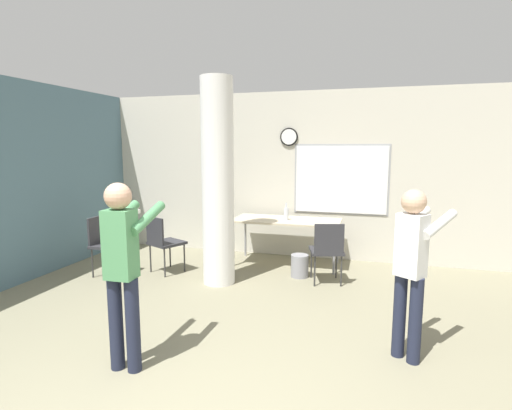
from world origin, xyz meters
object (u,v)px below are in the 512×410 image
Objects in this scene: chair_by_left_wall at (105,241)px; folding_table at (286,222)px; chair_table_right at (327,248)px; person_playing_side at (412,261)px; person_playing_front at (123,262)px; chair_near_pillar at (163,240)px; bottle_on_table at (286,213)px.

folding_table is at bearing 26.95° from chair_by_left_wall.
chair_table_right is 2.05m from person_playing_side.
chair_by_left_wall is 2.81m from person_playing_front.
chair_by_left_wall is at bearing 162.55° from person_playing_side.
chair_by_left_wall is at bearing -153.05° from folding_table.
chair_near_pillar is 0.57× the size of person_playing_side.
chair_near_pillar is 2.66m from person_playing_front.
folding_table is at bearing 134.24° from chair_table_right.
person_playing_side is at bearing -25.53° from chair_near_pillar.
bottle_on_table is 1.94m from chair_near_pillar.
chair_near_pillar is at bearing -150.38° from folding_table.
person_playing_front is at bearing -101.28° from folding_table.
chair_near_pillar is at bearing -175.19° from chair_table_right.
bottle_on_table is at bearing 78.46° from person_playing_front.
chair_near_pillar is (0.78, 0.30, 0.00)m from chair_by_left_wall.
folding_table is 1.95× the size of chair_near_pillar.
person_playing_side reaches higher than folding_table.
person_playing_side is at bearing -57.08° from folding_table.
chair_table_right is 0.54× the size of person_playing_front.
chair_table_right reaches higher than folding_table.
person_playing_front reaches higher than chair_table_right.
folding_table is 1.06× the size of person_playing_front.
bottle_on_table is 0.32× the size of chair_table_right.
person_playing_side is (4.10, -1.29, 0.39)m from chair_by_left_wall.
chair_by_left_wall is 0.57× the size of person_playing_side.
chair_by_left_wall is 0.84m from chair_near_pillar.
folding_table is 6.13× the size of bottle_on_table.
chair_table_right is (0.73, -0.75, -0.18)m from folding_table.
person_playing_front is at bearing -101.54° from bottle_on_table.
folding_table is at bearing 122.92° from person_playing_side.
person_playing_front is (1.79, -2.13, 0.43)m from chair_by_left_wall.
chair_table_right is at bearing -45.76° from folding_table.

